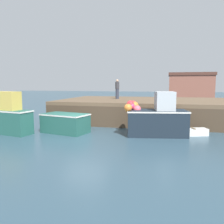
% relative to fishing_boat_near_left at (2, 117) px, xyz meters
% --- Properties ---
extents(ground, '(120.00, 160.00, 0.10)m').
position_rel_fishing_boat_near_left_xyz_m(ground, '(5.07, 0.47, -1.01)').
color(ground, '#2D4756').
extents(pier, '(13.71, 8.20, 1.68)m').
position_rel_fishing_boat_near_left_xyz_m(pier, '(7.94, 6.68, 0.46)').
color(pier, brown).
rests_on(pier, ground).
extents(fishing_boat_near_left, '(4.27, 1.79, 2.51)m').
position_rel_fishing_boat_near_left_xyz_m(fishing_boat_near_left, '(0.00, 0.00, 0.00)').
color(fishing_boat_near_left, '#23564C').
rests_on(fishing_boat_near_left, ground).
extents(fishing_boat_near_right, '(3.03, 2.12, 1.16)m').
position_rel_fishing_boat_near_left_xyz_m(fishing_boat_near_right, '(3.64, 0.97, -0.34)').
color(fishing_boat_near_right, '#23564C').
rests_on(fishing_boat_near_right, ground).
extents(fishing_boat_mid, '(3.62, 2.20, 2.52)m').
position_rel_fishing_boat_near_left_xyz_m(fishing_boat_mid, '(9.05, 1.53, 0.02)').
color(fishing_boat_mid, '#19232D').
rests_on(fishing_boat_mid, ground).
extents(rowboat, '(1.73, 1.14, 0.44)m').
position_rel_fishing_boat_near_left_xyz_m(rowboat, '(11.11, 1.98, -0.76)').
color(rowboat, silver).
rests_on(rowboat, ground).
extents(dockworker, '(0.34, 0.34, 1.66)m').
position_rel_fishing_boat_near_left_xyz_m(dockworker, '(5.39, 7.62, 1.55)').
color(dockworker, '#2D3342').
rests_on(dockworker, pier).
extents(warehouse, '(7.61, 7.16, 4.91)m').
position_rel_fishing_boat_near_left_xyz_m(warehouse, '(13.39, 32.20, 1.51)').
color(warehouse, brown).
rests_on(warehouse, ground).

